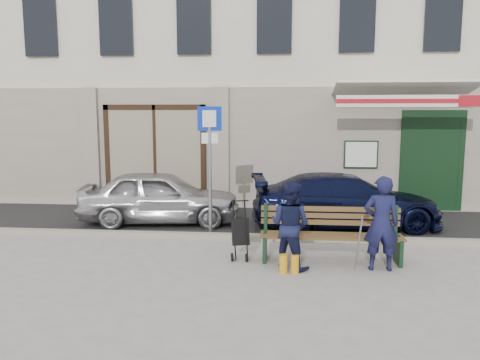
# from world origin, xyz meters

# --- Properties ---
(ground) EXTENTS (80.00, 80.00, 0.00)m
(ground) POSITION_xyz_m (0.00, 0.00, 0.00)
(ground) COLOR #9E9991
(ground) RESTS_ON ground
(asphalt_lane) EXTENTS (60.00, 3.20, 0.01)m
(asphalt_lane) POSITION_xyz_m (0.00, 3.10, 0.01)
(asphalt_lane) COLOR #282828
(asphalt_lane) RESTS_ON ground
(curb) EXTENTS (60.00, 0.18, 0.12)m
(curb) POSITION_xyz_m (0.00, 1.50, 0.06)
(curb) COLOR #9E9384
(curb) RESTS_ON ground
(building) EXTENTS (20.00, 8.27, 10.00)m
(building) POSITION_xyz_m (0.01, 8.45, 4.97)
(building) COLOR beige
(building) RESTS_ON ground
(car_silver) EXTENTS (3.76, 1.84, 1.23)m
(car_silver) POSITION_xyz_m (-2.53, 2.80, 0.62)
(car_silver) COLOR silver
(car_silver) RESTS_ON ground
(car_navy) EXTENTS (4.31, 2.16, 1.20)m
(car_navy) POSITION_xyz_m (1.67, 2.77, 0.60)
(car_navy) COLOR black
(car_navy) RESTS_ON ground
(parking_sign) EXTENTS (0.49, 0.14, 2.65)m
(parking_sign) POSITION_xyz_m (-1.22, 1.87, 1.78)
(parking_sign) COLOR gray
(parking_sign) RESTS_ON ground
(bench) EXTENTS (2.40, 1.17, 0.98)m
(bench) POSITION_xyz_m (1.05, 0.28, 0.46)
(bench) COLOR brown
(bench) RESTS_ON ground
(man) EXTENTS (0.56, 0.37, 1.54)m
(man) POSITION_xyz_m (1.85, -0.09, 0.77)
(man) COLOR #15173C
(man) RESTS_ON ground
(woman) EXTENTS (0.87, 0.81, 1.43)m
(woman) POSITION_xyz_m (0.40, -0.12, 0.72)
(woman) COLOR #141737
(woman) RESTS_ON ground
(stroller) EXTENTS (0.35, 0.45, 1.01)m
(stroller) POSITION_xyz_m (-0.45, 0.32, 0.45)
(stroller) COLOR black
(stroller) RESTS_ON ground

